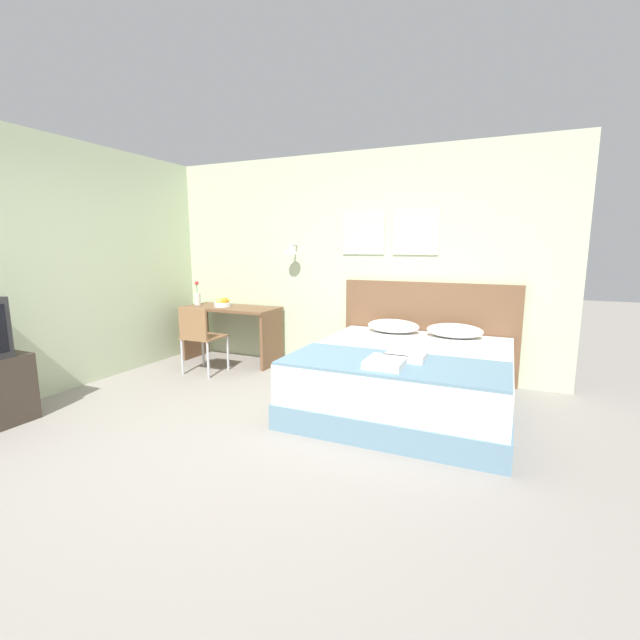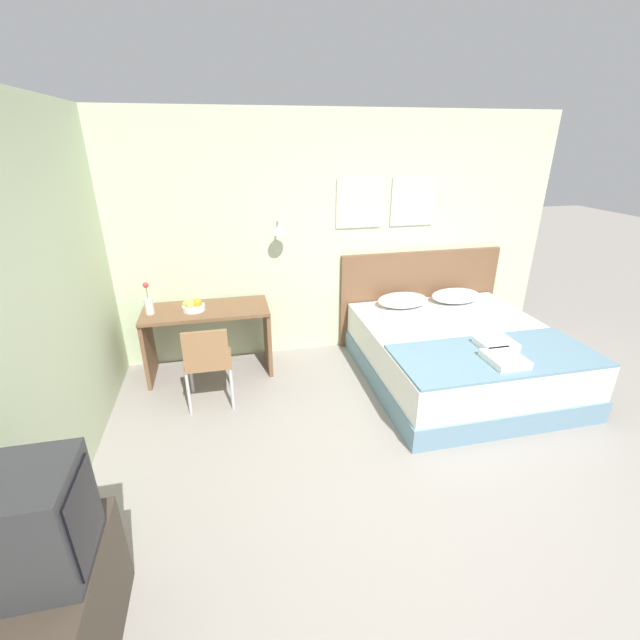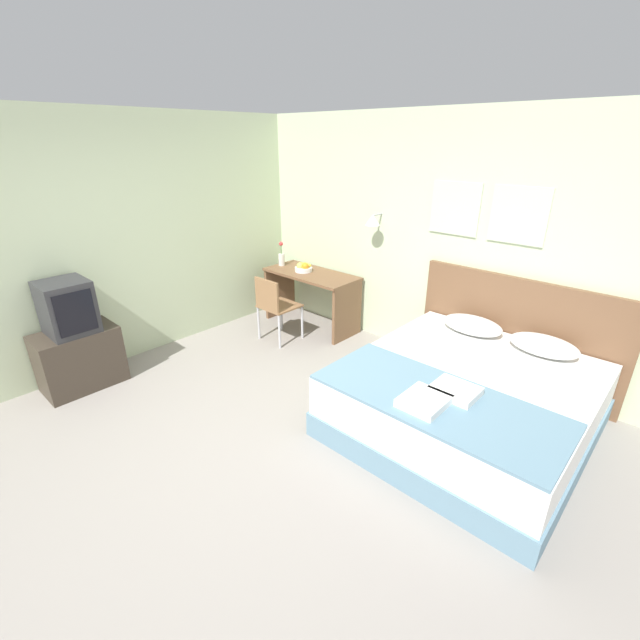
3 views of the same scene
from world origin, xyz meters
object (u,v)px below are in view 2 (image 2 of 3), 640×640
at_px(folded_towel_near_foot, 496,344).
at_px(tv_stand, 58,612).
at_px(pillow_left, 403,300).
at_px(desk, 208,328).
at_px(folded_towel_mid_bed, 505,359).
at_px(bed, 459,355).
at_px(fruit_bowl, 193,306).
at_px(desk_chair, 208,359).
at_px(television, 27,525).
at_px(throw_blanket, 496,355).
at_px(pillow_right, 456,296).
at_px(flower_vase, 149,303).
at_px(headboard, 419,296).

relative_size(folded_towel_near_foot, tv_stand, 0.44).
height_order(pillow_left, tv_stand, pillow_left).
bearing_deg(desk, folded_towel_mid_bed, -29.98).
bearing_deg(bed, fruit_bowl, 165.16).
bearing_deg(desk_chair, fruit_bowl, 100.77).
relative_size(tv_stand, television, 1.44).
xyz_separation_m(bed, throw_blanket, (0.00, -0.58, 0.30)).
xyz_separation_m(throw_blanket, fruit_bowl, (-2.64, 1.28, 0.21)).
relative_size(pillow_left, desk_chair, 0.71).
distance_m(desk, desk_chair, 0.66).
height_order(bed, pillow_left, pillow_left).
height_order(pillow_right, folded_towel_mid_bed, pillow_right).
distance_m(folded_towel_near_foot, desk_chair, 2.65).
xyz_separation_m(fruit_bowl, tv_stand, (-0.55, -2.67, -0.49)).
distance_m(bed, tv_stand, 3.75).
bearing_deg(flower_vase, folded_towel_mid_bed, -25.02).
xyz_separation_m(bed, headboard, (0.00, 1.03, 0.28)).
bearing_deg(bed, throw_blanket, -90.00).
relative_size(folded_towel_mid_bed, tv_stand, 0.46).
bearing_deg(pillow_right, flower_vase, -178.98).
relative_size(headboard, pillow_left, 3.38).
xyz_separation_m(bed, pillow_left, (-0.34, 0.76, 0.36)).
height_order(pillow_right, fruit_bowl, fruit_bowl).
bearing_deg(bed, desk, 163.98).
distance_m(folded_towel_mid_bed, television, 3.42).
bearing_deg(folded_towel_mid_bed, flower_vase, 154.98).
relative_size(bed, flower_vase, 6.07).
distance_m(headboard, folded_towel_mid_bed, 1.75).
height_order(pillow_right, tv_stand, pillow_right).
height_order(throw_blanket, flower_vase, flower_vase).
distance_m(bed, pillow_right, 0.91).
xyz_separation_m(folded_towel_near_foot, television, (-3.27, -1.53, 0.24)).
bearing_deg(folded_towel_mid_bed, desk_chair, 162.60).
bearing_deg(desk, pillow_right, 0.71).
height_order(pillow_left, television, television).
height_order(folded_towel_near_foot, desk_chair, desk_chair).
xyz_separation_m(pillow_right, television, (-3.53, -2.74, 0.22)).
relative_size(pillow_right, folded_towel_mid_bed, 1.74).
xyz_separation_m(desk, television, (-0.66, -2.70, 0.34)).
bearing_deg(headboard, throw_blanket, -90.00).
distance_m(folded_towel_mid_bed, flower_vase, 3.37).
bearing_deg(fruit_bowl, television, -101.57).
xyz_separation_m(throw_blanket, folded_towel_mid_bed, (-0.02, -0.14, 0.04)).
xyz_separation_m(folded_towel_near_foot, desk_chair, (-2.60, 0.50, -0.12)).
bearing_deg(pillow_right, bed, -113.80).
distance_m(desk, flower_vase, 0.63).
bearing_deg(flower_vase, headboard, 6.15).
height_order(bed, desk_chair, desk_chair).
bearing_deg(headboard, bed, -90.00).
relative_size(folded_towel_mid_bed, fruit_bowl, 1.47).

